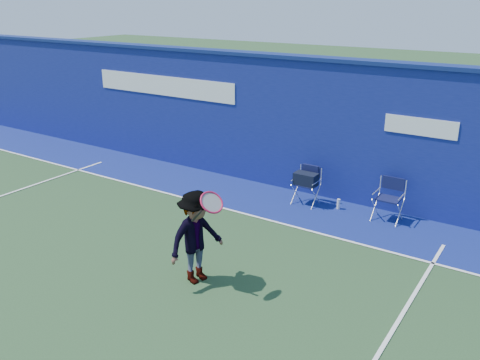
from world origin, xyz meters
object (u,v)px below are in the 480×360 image
Objects in this scene: directors_chair_left at (306,189)px; tennis_player at (196,237)px; water_bottle at (338,204)px; directors_chair_right at (388,208)px.

tennis_player is at bearing -90.35° from directors_chair_left.
directors_chair_left is 0.52× the size of tennis_player.
water_bottle is at bearing 79.27° from tennis_player.
water_bottle is (0.72, 0.11, -0.24)m from directors_chair_left.
water_bottle is 4.06m from tennis_player.
directors_chair_right is 4.36m from tennis_player.
directors_chair_right reaches higher than directors_chair_left.
directors_chair_left is at bearing -171.24° from water_bottle.
directors_chair_left is at bearing -176.05° from directors_chair_right.
directors_chair_right is at bearing 3.95° from directors_chair_left.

